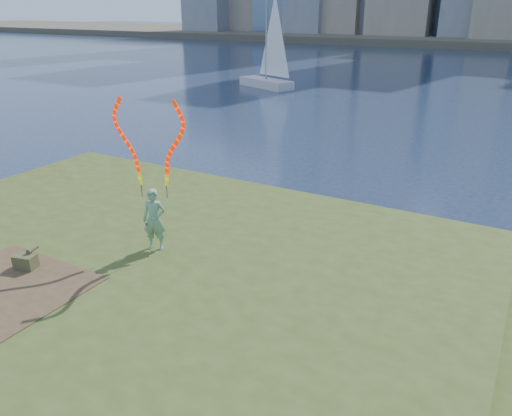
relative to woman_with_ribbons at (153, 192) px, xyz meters
The scene contains 6 objects.
ground 2.32m from the woman_with_ribbons, ahead, with size 320.00×320.00×0.00m, color #1A2741.
grassy_knoll 2.99m from the woman_with_ribbons, 74.13° to the right, with size 20.00×18.00×0.80m.
far_shore 95.08m from the woman_with_ribbons, 89.62° to the left, with size 320.00×40.00×1.20m, color #4D4738.
woman_with_ribbons is the anchor object (origin of this frame).
canvas_bag 3.17m from the woman_with_ribbons, 130.11° to the right, with size 0.53×0.60×0.44m.
sailboat 30.77m from the woman_with_ribbons, 113.24° to the left, with size 5.37×3.49×8.26m.
Camera 1 is at (6.80, -8.31, 6.26)m, focal length 35.00 mm.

